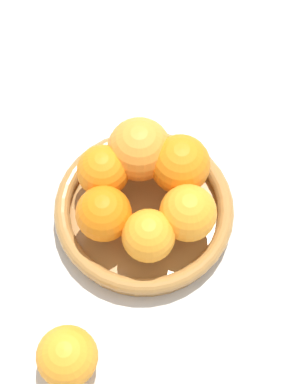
% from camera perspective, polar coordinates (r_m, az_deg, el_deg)
% --- Properties ---
extents(ground_plane, '(4.00, 4.00, 0.00)m').
position_cam_1_polar(ground_plane, '(0.85, 0.00, -2.18)').
color(ground_plane, beige).
extents(fruit_bowl, '(0.23, 0.23, 0.04)m').
position_cam_1_polar(fruit_bowl, '(0.84, 0.00, -1.66)').
color(fruit_bowl, '#A57238').
rests_on(fruit_bowl, ground_plane).
extents(orange_pile, '(0.19, 0.18, 0.08)m').
position_cam_1_polar(orange_pile, '(0.79, 0.22, 0.61)').
color(orange_pile, orange).
rests_on(orange_pile, fruit_bowl).
extents(stray_orange, '(0.07, 0.07, 0.07)m').
position_cam_1_polar(stray_orange, '(0.76, -6.85, -14.32)').
color(stray_orange, orange).
rests_on(stray_orange, ground_plane).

